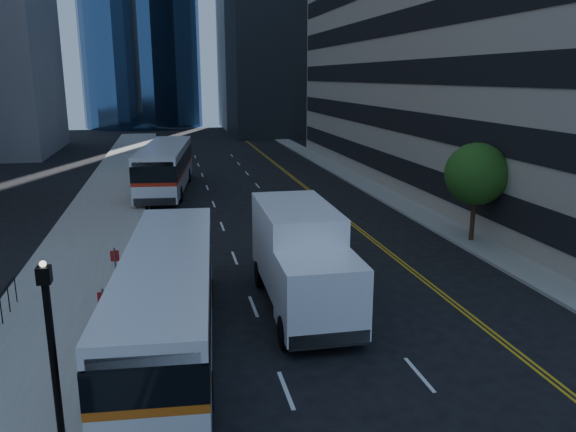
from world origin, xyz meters
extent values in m
plane|color=black|center=(0.00, 0.00, 0.00)|extent=(160.00, 160.00, 0.00)
cube|color=gray|center=(-10.50, 25.00, 0.07)|extent=(5.00, 90.00, 0.15)
cube|color=gray|center=(9.00, 25.00, 0.07)|extent=(2.00, 90.00, 0.15)
cube|color=#9E9384|center=(25.00, 23.00, 12.50)|extent=(30.00, 50.00, 25.00)
cylinder|color=#332114|center=(9.00, 8.00, 1.25)|extent=(0.24, 0.24, 2.20)
sphere|color=#154914|center=(9.00, 8.00, 3.65)|extent=(3.20, 3.20, 3.20)
cylinder|color=black|center=(-9.00, -6.00, 2.25)|extent=(0.16, 0.16, 4.20)
cube|color=black|center=(-9.00, -6.00, 4.53)|extent=(0.28, 0.28, 0.36)
cube|color=silver|center=(-6.60, -0.70, 0.92)|extent=(3.63, 12.42, 1.12)
cube|color=#C85B12|center=(-6.60, -0.70, 1.58)|extent=(3.65, 12.45, 0.22)
cube|color=black|center=(-6.60, -0.70, 2.14)|extent=(3.65, 12.45, 0.92)
cube|color=silver|center=(-6.60, -0.70, 2.91)|extent=(3.63, 12.42, 0.51)
cylinder|color=black|center=(-8.10, -4.27, 0.51)|extent=(0.39, 1.04, 1.02)
cylinder|color=black|center=(-5.69, -4.47, 0.51)|extent=(0.39, 1.04, 1.02)
cylinder|color=black|center=(-7.54, 2.65, 0.51)|extent=(0.39, 1.04, 1.02)
cylinder|color=black|center=(-5.13, 2.45, 0.51)|extent=(0.39, 1.04, 1.02)
cube|color=white|center=(-6.60, 25.41, 1.01)|extent=(4.47, 13.71, 1.23)
cube|color=red|center=(-6.60, 25.41, 1.74)|extent=(4.49, 13.73, 0.25)
cube|color=black|center=(-6.60, 25.41, 2.36)|extent=(4.49, 13.73, 1.01)
cube|color=white|center=(-6.60, 25.41, 3.20)|extent=(4.47, 13.71, 0.56)
cylinder|color=black|center=(-8.40, 21.55, 0.56)|extent=(0.47, 1.15, 1.12)
cylinder|color=black|center=(-5.74, 21.24, 0.56)|extent=(0.47, 1.15, 1.12)
cylinder|color=black|center=(-7.51, 29.13, 0.56)|extent=(0.47, 1.15, 1.12)
cylinder|color=black|center=(-4.85, 28.82, 0.56)|extent=(0.47, 1.15, 1.12)
cube|color=white|center=(-1.79, -1.32, 1.62)|extent=(2.72, 2.50, 2.35)
cube|color=black|center=(-1.81, -2.38, 2.07)|extent=(2.48, 0.10, 1.23)
cube|color=white|center=(-1.72, 2.59, 2.29)|extent=(2.77, 5.41, 2.90)
cube|color=black|center=(-1.74, 1.36, 0.61)|extent=(2.21, 7.41, 0.28)
cylinder|color=black|center=(-3.01, -1.52, 0.54)|extent=(0.33, 1.08, 1.07)
cylinder|color=black|center=(-0.57, -1.56, 0.54)|extent=(0.33, 1.08, 1.07)
cylinder|color=black|center=(-2.91, 4.06, 0.54)|extent=(0.33, 1.08, 1.07)
cylinder|color=black|center=(-0.47, 4.02, 0.54)|extent=(0.33, 1.08, 1.07)
camera|label=1|loc=(-6.38, -17.69, 8.49)|focal=35.00mm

